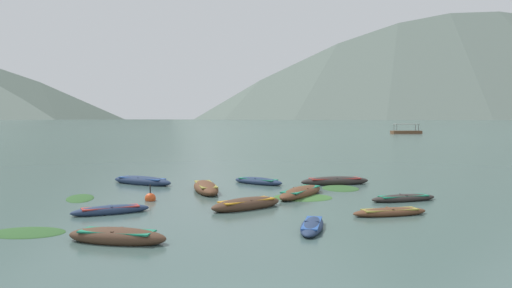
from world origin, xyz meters
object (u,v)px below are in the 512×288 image
(rowboat_8, at_px, (117,237))
(rowboat_1, at_px, (206,188))
(rowboat_6, at_px, (335,181))
(rowboat_13, at_px, (258,181))
(rowboat_0, at_px, (403,198))
(ferry_0, at_px, (406,132))
(rowboat_4, at_px, (390,212))
(rowboat_9, at_px, (312,226))
(rowboat_3, at_px, (111,210))
(rowboat_5, at_px, (142,181))
(rowboat_2, at_px, (247,204))
(rowboat_11, at_px, (301,192))
(mooring_buoy, at_px, (150,198))

(rowboat_8, bearing_deg, rowboat_1, 77.58)
(rowboat_6, height_order, rowboat_13, rowboat_6)
(rowboat_0, distance_m, ferry_0, 100.43)
(rowboat_4, relative_size, rowboat_9, 1.04)
(rowboat_3, distance_m, rowboat_8, 4.88)
(rowboat_4, bearing_deg, rowboat_5, 139.35)
(rowboat_2, xyz_separation_m, ferry_0, (42.10, 95.78, 0.26))
(rowboat_0, height_order, rowboat_8, rowboat_8)
(rowboat_13, bearing_deg, rowboat_2, -97.08)
(rowboat_6, distance_m, rowboat_9, 11.94)
(rowboat_0, relative_size, ferry_0, 0.49)
(rowboat_5, bearing_deg, rowboat_6, -3.51)
(rowboat_9, bearing_deg, rowboat_6, 73.88)
(rowboat_3, height_order, rowboat_8, rowboat_8)
(rowboat_0, distance_m, rowboat_6, 6.19)
(rowboat_1, distance_m, rowboat_11, 5.08)
(rowboat_13, xyz_separation_m, mooring_buoy, (-5.41, -5.60, -0.04))
(rowboat_11, height_order, ferry_0, ferry_0)
(rowboat_5, xyz_separation_m, rowboat_13, (6.80, -0.24, -0.04))
(rowboat_11, bearing_deg, rowboat_9, -95.40)
(rowboat_1, height_order, rowboat_4, rowboat_1)
(rowboat_1, distance_m, rowboat_13, 4.15)
(rowboat_1, relative_size, rowboat_6, 1.00)
(rowboat_8, height_order, rowboat_9, rowboat_8)
(rowboat_1, relative_size, rowboat_9, 1.35)
(rowboat_1, distance_m, rowboat_8, 10.69)
(rowboat_6, height_order, rowboat_9, rowboat_6)
(rowboat_9, relative_size, rowboat_13, 0.98)
(rowboat_1, distance_m, mooring_buoy, 3.65)
(rowboat_0, bearing_deg, rowboat_8, -148.88)
(ferry_0, bearing_deg, rowboat_1, -115.87)
(rowboat_8, height_order, rowboat_11, rowboat_8)
(rowboat_3, xyz_separation_m, rowboat_8, (1.30, -4.71, 0.05))
(rowboat_5, bearing_deg, rowboat_0, -26.36)
(rowboat_9, xyz_separation_m, rowboat_13, (-1.16, 11.93, 0.03))
(rowboat_1, relative_size, rowboat_11, 0.99)
(rowboat_1, distance_m, ferry_0, 100.97)
(rowboat_8, bearing_deg, rowboat_6, 53.06)
(rowboat_8, relative_size, rowboat_11, 0.80)
(rowboat_9, bearing_deg, rowboat_2, 117.69)
(rowboat_0, relative_size, rowboat_1, 0.82)
(mooring_buoy, bearing_deg, rowboat_4, -21.69)
(rowboat_9, height_order, mooring_buoy, mooring_buoy)
(rowboat_0, relative_size, rowboat_9, 1.10)
(rowboat_2, distance_m, mooring_buoy, 4.98)
(rowboat_2, distance_m, rowboat_4, 5.94)
(rowboat_1, height_order, rowboat_2, rowboat_1)
(rowboat_2, height_order, rowboat_9, rowboat_2)
(rowboat_3, xyz_separation_m, rowboat_11, (8.38, 4.04, 0.04))
(rowboat_8, bearing_deg, rowboat_4, 20.68)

